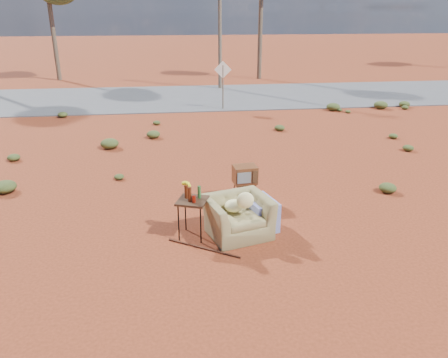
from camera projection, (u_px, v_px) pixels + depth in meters
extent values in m
plane|color=maroon|center=(221.00, 237.00, 9.00)|extent=(140.00, 140.00, 0.00)
cube|color=#565659|center=(188.00, 97.00, 22.84)|extent=(140.00, 7.00, 0.04)
imported|color=olive|center=(238.00, 210.00, 8.91)|extent=(1.43, 1.13, 1.10)
ellipsoid|color=#FFF29B|center=(234.00, 206.00, 8.91)|extent=(0.40, 0.40, 0.23)
ellipsoid|color=#FFF29B|center=(245.00, 200.00, 8.64)|extent=(0.35, 0.18, 0.35)
cube|color=navy|center=(261.00, 213.00, 9.30)|extent=(0.73, 0.93, 0.64)
cube|color=black|center=(245.00, 183.00, 10.56)|extent=(0.52, 0.42, 0.03)
cylinder|color=black|center=(237.00, 195.00, 10.44)|extent=(0.03, 0.03, 0.45)
cylinder|color=black|center=(255.00, 194.00, 10.53)|extent=(0.03, 0.03, 0.45)
cylinder|color=black|center=(234.00, 190.00, 10.76)|extent=(0.03, 0.03, 0.45)
cylinder|color=black|center=(251.00, 188.00, 10.85)|extent=(0.03, 0.03, 0.45)
cube|color=brown|center=(245.00, 174.00, 10.48)|extent=(0.59, 0.48, 0.43)
cube|color=slate|center=(244.00, 178.00, 10.26)|extent=(0.33, 0.05, 0.27)
cube|color=#472D19|center=(255.00, 177.00, 10.31)|extent=(0.13, 0.03, 0.30)
cube|color=#3C2415|center=(192.00, 201.00, 8.74)|extent=(0.73, 0.73, 0.05)
cylinder|color=black|center=(179.00, 223.00, 8.73)|extent=(0.03, 0.03, 0.80)
cylinder|color=black|center=(201.00, 225.00, 8.63)|extent=(0.03, 0.03, 0.80)
cylinder|color=black|center=(185.00, 213.00, 9.14)|extent=(0.03, 0.03, 0.80)
cylinder|color=black|center=(207.00, 215.00, 9.05)|extent=(0.03, 0.03, 0.80)
cylinder|color=#461B0B|center=(186.00, 191.00, 8.76)|extent=(0.08, 0.08, 0.30)
cylinder|color=#461B0B|center=(190.00, 194.00, 8.59)|extent=(0.08, 0.08, 0.32)
cylinder|color=#275625|center=(199.00, 192.00, 8.76)|extent=(0.07, 0.07, 0.28)
cylinder|color=#A81D0D|center=(194.00, 199.00, 8.59)|extent=(0.07, 0.07, 0.15)
cylinder|color=silver|center=(187.00, 192.00, 8.89)|extent=(0.09, 0.09, 0.16)
ellipsoid|color=#FFF11A|center=(186.00, 184.00, 8.83)|extent=(0.18, 0.18, 0.14)
cylinder|color=#4C1E14|center=(204.00, 248.00, 8.54)|extent=(1.35, 0.89, 0.04)
cylinder|color=brown|center=(223.00, 88.00, 19.89)|extent=(0.06, 0.06, 2.00)
cube|color=silver|center=(223.00, 70.00, 19.59)|extent=(0.78, 0.04, 0.78)
cylinder|color=brown|center=(53.00, 31.00, 27.29)|extent=(0.28, 0.28, 6.00)
cylinder|color=brown|center=(260.00, 23.00, 27.68)|extent=(0.28, 0.28, 7.00)
cylinder|color=brown|center=(220.00, 15.00, 23.92)|extent=(0.20, 0.20, 8.00)
ellipsoid|color=#425123|center=(5.00, 187.00, 11.12)|extent=(0.56, 0.56, 0.31)
ellipsoid|color=#425123|center=(388.00, 188.00, 11.14)|extent=(0.44, 0.44, 0.24)
ellipsoid|color=#425123|center=(110.00, 144.00, 14.60)|extent=(0.60, 0.60, 0.33)
ellipsoid|color=#425123|center=(408.00, 148.00, 14.36)|extent=(0.36, 0.36, 0.20)
ellipsoid|color=#425123|center=(280.00, 128.00, 16.71)|extent=(0.40, 0.40, 0.22)
ellipsoid|color=#425123|center=(157.00, 123.00, 17.57)|extent=(0.30, 0.30, 0.17)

